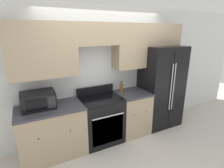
{
  "coord_description": "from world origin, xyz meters",
  "views": [
    {
      "loc": [
        -1.46,
        -2.54,
        2.13
      ],
      "look_at": [
        -0.0,
        0.31,
        1.16
      ],
      "focal_mm": 28.0,
      "sensor_mm": 36.0,
      "label": 1
    }
  ],
  "objects_px": {
    "oven_range": "(101,119)",
    "microwave": "(38,100)",
    "refrigerator": "(159,86)",
    "bottle": "(121,88)"
  },
  "relations": [
    {
      "from": "oven_range",
      "to": "microwave",
      "type": "height_order",
      "value": "microwave"
    },
    {
      "from": "refrigerator",
      "to": "bottle",
      "type": "distance_m",
      "value": 0.97
    },
    {
      "from": "refrigerator",
      "to": "microwave",
      "type": "height_order",
      "value": "refrigerator"
    },
    {
      "from": "refrigerator",
      "to": "microwave",
      "type": "distance_m",
      "value": 2.58
    },
    {
      "from": "oven_range",
      "to": "microwave",
      "type": "relative_size",
      "value": 2.02
    },
    {
      "from": "microwave",
      "to": "refrigerator",
      "type": "bearing_deg",
      "value": 0.37
    },
    {
      "from": "oven_range",
      "to": "microwave",
      "type": "bearing_deg",
      "value": 176.92
    },
    {
      "from": "oven_range",
      "to": "microwave",
      "type": "xyz_separation_m",
      "value": [
        -1.09,
        0.06,
        0.59
      ]
    },
    {
      "from": "microwave",
      "to": "bottle",
      "type": "relative_size",
      "value": 2.26
    },
    {
      "from": "microwave",
      "to": "oven_range",
      "type": "bearing_deg",
      "value": -3.08
    }
  ]
}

